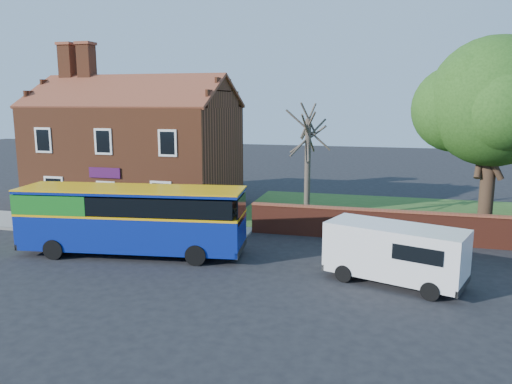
# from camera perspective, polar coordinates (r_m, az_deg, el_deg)

# --- Properties ---
(ground) EXTENTS (120.00, 120.00, 0.00)m
(ground) POSITION_cam_1_polar(r_m,az_deg,el_deg) (21.11, -10.80, -8.88)
(ground) COLOR black
(ground) RESTS_ON ground
(pavement) EXTENTS (18.00, 3.50, 0.12)m
(pavement) POSITION_cam_1_polar(r_m,az_deg,el_deg) (29.25, -18.37, -3.68)
(pavement) COLOR gray
(pavement) RESTS_ON ground
(kerb) EXTENTS (18.00, 0.15, 0.14)m
(kerb) POSITION_cam_1_polar(r_m,az_deg,el_deg) (27.86, -20.33, -4.47)
(kerb) COLOR slate
(kerb) RESTS_ON ground
(grass_strip) EXTENTS (26.00, 12.00, 0.04)m
(grass_strip) POSITION_cam_1_polar(r_m,az_deg,el_deg) (31.94, 22.07, -2.83)
(grass_strip) COLOR #426B28
(grass_strip) RESTS_ON ground
(shop_building) EXTENTS (12.30, 8.13, 10.50)m
(shop_building) POSITION_cam_1_polar(r_m,az_deg,el_deg) (33.57, -13.38, 4.14)
(shop_building) COLOR brown
(shop_building) RESTS_ON ground
(boundary_wall) EXTENTS (22.00, 0.38, 1.60)m
(boundary_wall) POSITION_cam_1_polar(r_m,az_deg,el_deg) (25.98, 23.78, -4.06)
(boundary_wall) COLOR maroon
(boundary_wall) RESTS_ON ground
(bus) EXTENTS (10.32, 3.82, 3.07)m
(bus) POSITION_cam_1_polar(r_m,az_deg,el_deg) (23.30, -14.71, -2.74)
(bus) COLOR navy
(bus) RESTS_ON ground
(van_near) EXTENTS (5.51, 3.61, 2.25)m
(van_near) POSITION_cam_1_polar(r_m,az_deg,el_deg) (19.80, 15.64, -6.55)
(van_near) COLOR white
(van_near) RESTS_ON ground
(large_tree) EXTENTS (8.32, 6.58, 10.14)m
(large_tree) POSITION_cam_1_polar(r_m,az_deg,el_deg) (28.58, 25.64, 8.86)
(large_tree) COLOR black
(large_tree) RESTS_ON ground
(bare_tree) EXTENTS (2.42, 2.88, 6.45)m
(bare_tree) POSITION_cam_1_polar(r_m,az_deg,el_deg) (28.70, 5.91, 3.14)
(bare_tree) COLOR #4C4238
(bare_tree) RESTS_ON ground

